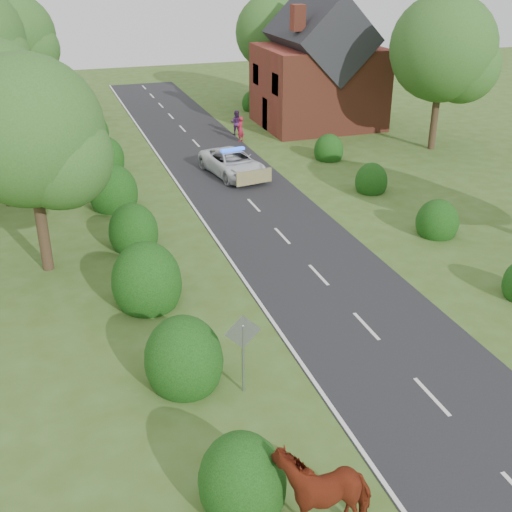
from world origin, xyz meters
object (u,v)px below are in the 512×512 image
object	(u,v)px
road_sign	(243,342)
cow	(322,490)
police_van	(233,163)
pedestrian_purple	(236,123)
pedestrian_red	(240,129)

from	to	relation	value
road_sign	cow	xyz separation A→B (m)	(0.24, -4.96, -0.79)
cow	police_van	world-z (taller)	cow
cow	pedestrian_purple	xyz separation A→B (m)	(7.92, 32.16, -0.01)
cow	police_van	distance (m)	24.43
cow	pedestrian_purple	size ratio (longest dim) A/B	1.43
road_sign	cow	bearing A→B (deg)	-87.28
road_sign	pedestrian_purple	size ratio (longest dim) A/B	1.49
police_van	pedestrian_purple	world-z (taller)	pedestrian_purple
road_sign	pedestrian_red	size ratio (longest dim) A/B	1.52
police_van	cow	bearing A→B (deg)	-111.70
road_sign	pedestrian_purple	bearing A→B (deg)	73.31
pedestrian_red	pedestrian_purple	bearing A→B (deg)	-139.61
road_sign	police_van	xyz separation A→B (m)	(5.41, 18.91, -0.95)
cow	road_sign	bearing A→B (deg)	-173.65
police_van	pedestrian_purple	xyz separation A→B (m)	(2.75, 8.29, 0.14)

